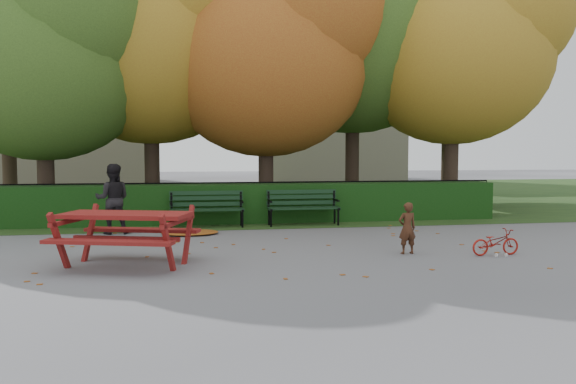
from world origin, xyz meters
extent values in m
plane|color=slate|center=(0.00, 0.00, 0.00)|extent=(90.00, 90.00, 0.00)
plane|color=#1C3916|center=(0.00, 14.00, 0.01)|extent=(90.00, 90.00, 0.00)
cube|color=#BFB199|center=(-9.00, 26.00, 7.50)|extent=(10.00, 7.00, 15.00)
cube|color=#BFB199|center=(8.00, 28.00, 6.00)|extent=(9.00, 6.00, 12.00)
cube|color=black|center=(0.00, 4.50, 0.50)|extent=(13.00, 0.90, 1.00)
cube|color=black|center=(0.00, 5.30, 0.08)|extent=(14.00, 0.04, 0.04)
cube|color=black|center=(0.00, 5.30, 1.00)|extent=(14.00, 0.04, 0.04)
cylinder|color=black|center=(-6.50, 5.30, 0.50)|extent=(0.03, 0.03, 1.00)
cylinder|color=black|center=(-3.00, 5.30, 0.50)|extent=(0.03, 0.03, 1.00)
cylinder|color=black|center=(0.00, 5.30, 0.50)|extent=(0.03, 0.03, 1.00)
cylinder|color=black|center=(3.00, 5.30, 0.50)|extent=(0.03, 0.03, 1.00)
cylinder|color=black|center=(6.50, 5.30, 0.50)|extent=(0.03, 0.03, 1.00)
cylinder|color=#2D2019|center=(-5.50, 5.80, 1.31)|extent=(0.44, 0.44, 2.62)
ellipsoid|color=#334C1B|center=(-5.50, 5.80, 4.12)|extent=(5.60, 5.60, 5.04)
sphere|color=#334C1B|center=(-4.52, 5.10, 5.38)|extent=(4.20, 4.20, 4.20)
cylinder|color=#2D2019|center=(-2.80, 7.00, 1.57)|extent=(0.44, 0.44, 3.15)
ellipsoid|color=#97641D|center=(-2.80, 7.00, 4.95)|extent=(6.40, 6.40, 5.76)
cylinder|color=#2D2019|center=(0.50, 6.20, 1.40)|extent=(0.44, 0.44, 2.80)
ellipsoid|color=#923716|center=(0.50, 6.20, 4.40)|extent=(6.00, 6.00, 5.40)
sphere|color=#923716|center=(1.55, 5.45, 5.75)|extent=(4.50, 4.50, 4.50)
cylinder|color=#2D2019|center=(3.50, 7.50, 1.75)|extent=(0.44, 0.44, 3.50)
ellipsoid|color=#334C1B|center=(3.50, 7.50, 5.50)|extent=(6.80, 6.80, 6.12)
cylinder|color=#2D2019|center=(6.20, 6.00, 1.49)|extent=(0.44, 0.44, 2.97)
ellipsoid|color=#97641D|center=(6.20, 6.00, 4.68)|extent=(5.80, 5.80, 5.22)
sphere|color=#97641D|center=(7.21, 5.28, 5.98)|extent=(4.35, 4.35, 4.35)
cylinder|color=#2D2019|center=(-7.50, 9.50, 1.66)|extent=(0.44, 0.44, 3.32)
ellipsoid|color=#923716|center=(-7.50, 9.50, 5.23)|extent=(6.60, 6.60, 5.94)
cylinder|color=#2D2019|center=(8.00, 10.00, 1.57)|extent=(0.44, 0.44, 3.15)
ellipsoid|color=#334C1B|center=(8.00, 10.00, 4.95)|extent=(6.00, 6.00, 5.40)
sphere|color=#334C1B|center=(9.05, 9.25, 6.30)|extent=(4.50, 4.50, 4.50)
cube|color=black|center=(-1.30, 3.42, 0.44)|extent=(1.80, 0.12, 0.04)
cube|color=black|center=(-1.30, 3.60, 0.44)|extent=(1.80, 0.12, 0.04)
cube|color=black|center=(-1.30, 3.78, 0.44)|extent=(1.80, 0.12, 0.04)
cube|color=black|center=(-1.30, 3.87, 0.55)|extent=(1.80, 0.05, 0.10)
cube|color=black|center=(-1.30, 3.87, 0.70)|extent=(1.80, 0.05, 0.10)
cube|color=black|center=(-1.30, 3.87, 0.83)|extent=(1.80, 0.05, 0.10)
cube|color=black|center=(-2.15, 3.60, 0.42)|extent=(0.05, 0.55, 0.06)
cube|color=black|center=(-2.15, 3.87, 0.65)|extent=(0.05, 0.05, 0.41)
cylinder|color=black|center=(-2.15, 3.42, 0.22)|extent=(0.05, 0.05, 0.44)
cylinder|color=black|center=(-2.15, 3.78, 0.22)|extent=(0.05, 0.05, 0.44)
cube|color=black|center=(-2.15, 3.62, 0.62)|extent=(0.05, 0.45, 0.04)
cube|color=black|center=(-0.45, 3.60, 0.42)|extent=(0.05, 0.55, 0.06)
cube|color=black|center=(-0.45, 3.87, 0.65)|extent=(0.05, 0.05, 0.41)
cylinder|color=black|center=(-0.45, 3.42, 0.22)|extent=(0.05, 0.05, 0.44)
cylinder|color=black|center=(-0.45, 3.78, 0.22)|extent=(0.05, 0.05, 0.44)
cube|color=black|center=(-0.45, 3.62, 0.62)|extent=(0.05, 0.45, 0.04)
cube|color=black|center=(1.10, 3.42, 0.44)|extent=(1.80, 0.12, 0.04)
cube|color=black|center=(1.10, 3.60, 0.44)|extent=(1.80, 0.12, 0.04)
cube|color=black|center=(1.10, 3.78, 0.44)|extent=(1.80, 0.12, 0.04)
cube|color=black|center=(1.10, 3.87, 0.55)|extent=(1.80, 0.05, 0.10)
cube|color=black|center=(1.10, 3.87, 0.70)|extent=(1.80, 0.05, 0.10)
cube|color=black|center=(1.10, 3.87, 0.83)|extent=(1.80, 0.05, 0.10)
cube|color=black|center=(0.25, 3.60, 0.42)|extent=(0.05, 0.55, 0.06)
cube|color=black|center=(0.25, 3.87, 0.65)|extent=(0.05, 0.05, 0.41)
cylinder|color=black|center=(0.25, 3.42, 0.22)|extent=(0.05, 0.05, 0.44)
cylinder|color=black|center=(0.25, 3.78, 0.22)|extent=(0.05, 0.05, 0.44)
cube|color=black|center=(0.25, 3.62, 0.62)|extent=(0.05, 0.45, 0.04)
cube|color=black|center=(1.95, 3.60, 0.42)|extent=(0.05, 0.55, 0.06)
cube|color=black|center=(1.95, 3.87, 0.65)|extent=(0.05, 0.05, 0.41)
cylinder|color=black|center=(1.95, 3.42, 0.22)|extent=(0.05, 0.05, 0.44)
cylinder|color=black|center=(1.95, 3.78, 0.22)|extent=(0.05, 0.05, 0.44)
cube|color=black|center=(1.95, 3.62, 0.62)|extent=(0.05, 0.45, 0.04)
cube|color=maroon|center=(-2.71, -0.85, 0.82)|extent=(2.16, 1.39, 0.07)
cube|color=maroon|center=(-2.91, -1.49, 0.49)|extent=(2.00, 0.86, 0.06)
cube|color=maroon|center=(-2.51, -0.21, 0.49)|extent=(2.00, 0.86, 0.06)
cube|color=maroon|center=(-3.69, -1.07, 0.45)|extent=(0.24, 0.57, 0.98)
cube|color=maroon|center=(-3.39, -0.11, 0.45)|extent=(0.24, 0.57, 0.98)
cube|color=maroon|center=(-3.54, -0.59, 0.73)|extent=(0.51, 1.45, 0.07)
cube|color=maroon|center=(-2.03, -1.59, 0.45)|extent=(0.24, 0.57, 0.98)
cube|color=maroon|center=(-1.73, -0.63, 0.45)|extent=(0.24, 0.57, 0.98)
cube|color=maroon|center=(-1.88, -1.11, 0.73)|extent=(0.51, 1.45, 0.07)
cube|color=maroon|center=(-2.71, -0.85, 0.45)|extent=(1.72, 0.59, 0.07)
ellipsoid|color=brown|center=(-1.71, 2.52, 0.04)|extent=(1.38, 1.05, 0.09)
imported|color=#422315|center=(2.15, -0.61, 0.47)|extent=(0.36, 0.25, 0.93)
imported|color=black|center=(-3.41, 2.90, 0.79)|extent=(0.78, 0.62, 1.57)
imported|color=maroon|center=(3.63, -1.02, 0.24)|extent=(0.91, 0.35, 0.47)
camera|label=1|loc=(-1.69, -10.10, 1.82)|focal=35.00mm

